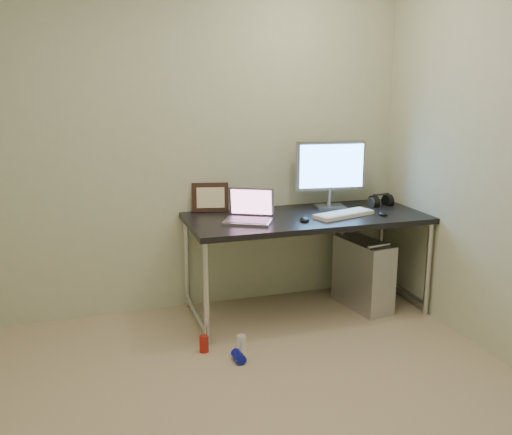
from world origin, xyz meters
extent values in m
plane|color=tan|center=(0.00, 0.00, 0.00)|extent=(3.50, 3.50, 0.00)
cube|color=beige|center=(0.00, 1.75, 1.25)|extent=(3.50, 0.02, 2.50)
cube|color=black|center=(0.87, 1.37, 0.73)|extent=(1.76, 0.77, 0.04)
cylinder|color=silver|center=(0.03, 1.02, 0.35)|extent=(0.04, 0.04, 0.71)
cylinder|color=silver|center=(0.03, 1.71, 0.35)|extent=(0.04, 0.04, 0.71)
cylinder|color=silver|center=(1.71, 1.02, 0.35)|extent=(0.04, 0.04, 0.71)
cylinder|color=silver|center=(1.71, 1.71, 0.35)|extent=(0.04, 0.04, 0.71)
cylinder|color=silver|center=(0.03, 1.37, 0.08)|extent=(0.04, 0.69, 0.04)
cylinder|color=silver|center=(1.71, 1.37, 0.08)|extent=(0.04, 0.69, 0.04)
cube|color=silver|center=(1.33, 1.31, 0.27)|extent=(0.30, 0.54, 0.53)
cylinder|color=#A8A8B0|center=(1.33, 1.10, 0.55)|extent=(0.19, 0.06, 0.03)
cylinder|color=#A8A8B0|center=(1.33, 1.52, 0.55)|extent=(0.19, 0.06, 0.03)
cylinder|color=black|center=(1.28, 1.70, 0.40)|extent=(0.01, 0.16, 0.69)
cylinder|color=black|center=(1.37, 1.68, 0.38)|extent=(0.02, 0.11, 0.71)
cylinder|color=#AF1E15|center=(-0.01, 0.93, 0.05)|extent=(0.07, 0.07, 0.11)
cylinder|color=white|center=(0.22, 0.86, 0.05)|extent=(0.07, 0.07, 0.11)
cylinder|color=#0D139F|center=(0.17, 0.73, 0.03)|extent=(0.07, 0.12, 0.06)
cube|color=#A8A8B0|center=(0.40, 1.29, 0.76)|extent=(0.40, 0.36, 0.02)
cube|color=slate|center=(0.40, 1.29, 0.77)|extent=(0.34, 0.30, 0.00)
cube|color=gray|center=(0.46, 1.40, 0.87)|extent=(0.31, 0.19, 0.21)
cube|color=#8A5178|center=(0.46, 1.39, 0.87)|extent=(0.28, 0.17, 0.18)
cube|color=#A8A8B0|center=(1.15, 1.56, 0.76)|extent=(0.24, 0.19, 0.02)
cylinder|color=#A8A8B0|center=(1.15, 1.58, 0.83)|extent=(0.04, 0.04, 0.12)
cube|color=#A8A8B0|center=(1.15, 1.57, 1.08)|extent=(0.55, 0.10, 0.38)
cube|color=#4A96F4|center=(1.15, 1.55, 1.08)|extent=(0.50, 0.06, 0.33)
cube|color=white|center=(1.12, 1.26, 0.76)|extent=(0.49, 0.28, 0.03)
ellipsoid|color=black|center=(1.41, 1.21, 0.77)|extent=(0.09, 0.11, 0.03)
ellipsoid|color=black|center=(0.79, 1.21, 0.77)|extent=(0.10, 0.12, 0.04)
cylinder|color=black|center=(1.50, 1.50, 0.78)|extent=(0.06, 0.12, 0.11)
cylinder|color=black|center=(1.63, 1.50, 0.78)|extent=(0.06, 0.12, 0.11)
cube|color=black|center=(1.56, 1.50, 0.84)|extent=(0.15, 0.03, 0.01)
cube|color=black|center=(0.23, 1.70, 0.86)|extent=(0.29, 0.14, 0.22)
cylinder|color=silver|center=(0.48, 1.61, 0.79)|extent=(0.01, 0.01, 0.09)
cylinder|color=white|center=(0.48, 1.61, 0.85)|extent=(0.04, 0.03, 0.04)
camera|label=1|loc=(-0.71, -2.41, 1.71)|focal=40.00mm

